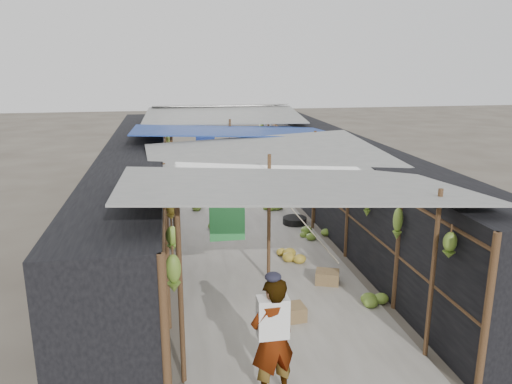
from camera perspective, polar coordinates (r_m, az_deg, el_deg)
ground at (r=7.69m, az=6.14°, el=-19.37°), size 80.00×80.00×0.00m
aisle_slab at (r=13.44m, az=-1.53°, el=-3.91°), size 3.60×16.00×0.02m
stall_left at (r=13.01m, az=-13.41°, el=0.29°), size 1.40×15.00×2.30m
stall_right at (r=13.76m, az=9.62°, el=1.27°), size 1.40×15.00×2.30m
crate_near at (r=8.77m, az=4.02°, el=-13.64°), size 0.50×0.41×0.28m
crate_mid at (r=10.15m, az=8.15°, el=-9.65°), size 0.56×0.51×0.27m
crate_back at (r=17.60m, az=-4.21°, el=0.96°), size 0.43×0.36×0.26m
black_basin at (r=13.62m, az=4.44°, el=-3.31°), size 0.65×0.65×0.19m
vendor_elderly at (r=6.69m, az=1.91°, el=-16.38°), size 0.71×0.56×1.69m
shopper_blue at (r=14.30m, az=-3.28°, el=0.70°), size 0.88×0.72×1.69m
vendor_seated at (r=17.56m, az=-0.41°, el=2.20°), size 0.65×0.74×0.99m
market_canopy at (r=13.22m, az=-1.71°, el=6.46°), size 5.62×15.20×2.77m
hanging_bananas at (r=12.64m, az=-1.34°, el=2.65°), size 3.96×14.13×0.82m
floor_bananas at (r=13.65m, az=0.07°, el=-3.00°), size 3.82×10.29×0.34m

